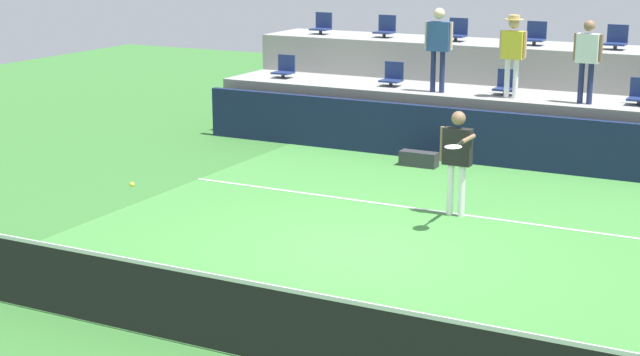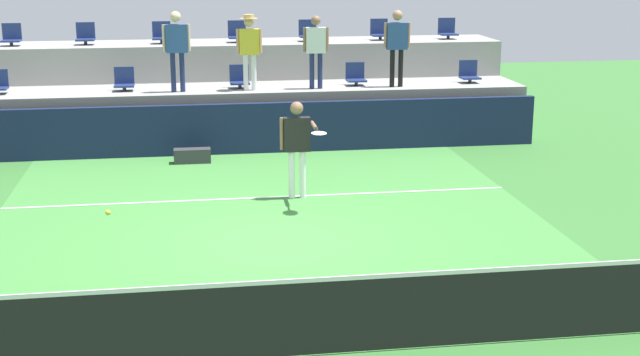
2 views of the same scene
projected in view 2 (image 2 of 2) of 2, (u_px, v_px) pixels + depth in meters
ground_plane at (275, 240)px, 13.56m from camera, size 40.00×40.00×0.00m
court_inner_paint at (269, 221)px, 14.52m from camera, size 9.00×10.00×0.01m
court_service_line at (261, 198)px, 15.85m from camera, size 9.00×0.06×0.00m
tennis_net at (313, 314)px, 9.61m from camera, size 10.48×0.08×1.07m
sponsor_backboard at (246, 128)px, 19.16m from camera, size 13.00×0.16×1.10m
seating_tier_lower at (242, 114)px, 20.38m from camera, size 13.00×1.80×1.25m
seating_tier_upper at (237, 84)px, 21.99m from camera, size 13.00×1.80×2.10m
stadium_chair_lower_left at (124, 81)px, 19.72m from camera, size 0.44×0.40×0.52m
stadium_chair_lower_center at (239, 78)px, 20.10m from camera, size 0.44×0.40×0.52m
stadium_chair_lower_right at (356, 76)px, 20.49m from camera, size 0.44×0.40×0.52m
stadium_chair_lower_far_right at (469, 73)px, 20.89m from camera, size 0.44×0.40×0.52m
stadium_chair_upper_far_left at (11, 36)px, 20.83m from camera, size 0.44×0.40×0.52m
stadium_chair_upper_left at (85, 35)px, 21.08m from camera, size 0.44×0.40×0.52m
stadium_chair_upper_mid_left at (162, 34)px, 21.35m from camera, size 0.44×0.40×0.52m
stadium_chair_upper_center at (237, 33)px, 21.61m from camera, size 0.44×0.40×0.52m
stadium_chair_upper_mid_right at (308, 32)px, 21.87m from camera, size 0.44×0.40×0.52m
stadium_chair_upper_right at (380, 31)px, 22.14m from camera, size 0.44×0.40×0.52m
stadium_chair_upper_far_right at (447, 30)px, 22.40m from camera, size 0.44×0.40×0.52m
tennis_player at (298, 140)px, 15.56m from camera, size 0.69×1.21×1.75m
spectator_in_white at (177, 43)px, 19.31m from camera, size 0.61×0.25×1.76m
spectator_with_hat at (249, 44)px, 19.56m from camera, size 0.57×0.41×1.68m
spectator_in_grey at (316, 45)px, 19.79m from camera, size 0.58×0.24×1.64m
spectator_leaning_on_rail at (397, 41)px, 20.04m from camera, size 0.61×0.24×1.74m
tennis_ball at (108, 212)px, 10.61m from camera, size 0.07×0.07×0.07m
equipment_bag at (192, 156)px, 18.39m from camera, size 0.76×0.28×0.30m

